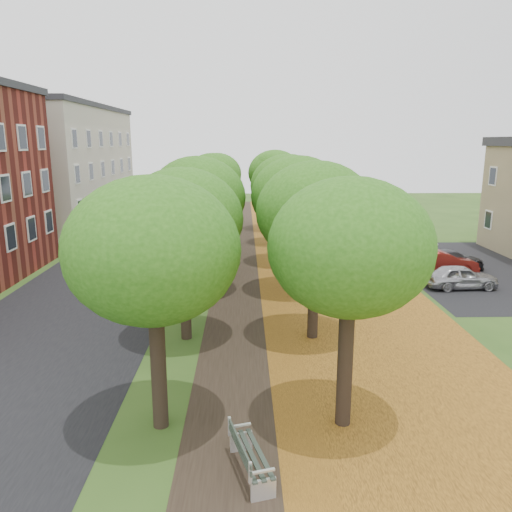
{
  "coord_description": "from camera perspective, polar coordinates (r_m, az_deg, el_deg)",
  "views": [
    {
      "loc": [
        0.01,
        -11.85,
        7.3
      ],
      "look_at": [
        0.52,
        9.0,
        2.5
      ],
      "focal_mm": 35.0,
      "sensor_mm": 36.0,
      "label": 1
    }
  ],
  "objects": [
    {
      "name": "street_asphalt",
      "position": [
        28.82,
        -16.46,
        -2.25
      ],
      "size": [
        8.0,
        70.0,
        0.01
      ],
      "primitive_type": "cube",
      "color": "black",
      "rests_on": "ground"
    },
    {
      "name": "building_cream",
      "position": [
        48.01,
        -22.46,
        9.51
      ],
      "size": [
        10.3,
        20.3,
        10.4
      ],
      "color": "beige",
      "rests_on": "ground"
    },
    {
      "name": "ground",
      "position": [
        13.92,
        -1.31,
        -18.69
      ],
      "size": [
        120.0,
        120.0,
        0.0
      ],
      "primitive_type": "plane",
      "color": "#2D4C19",
      "rests_on": "ground"
    },
    {
      "name": "leaf_verge",
      "position": [
        28.27,
        8.83,
        -2.15
      ],
      "size": [
        7.5,
        70.0,
        0.01
      ],
      "primitive_type": "cube",
      "color": "#B47321",
      "rests_on": "ground"
    },
    {
      "name": "bench",
      "position": [
        11.97,
        -0.85,
        -21.8
      ],
      "size": [
        1.06,
        2.03,
        0.92
      ],
      "rotation": [
        0.0,
        0.0,
        1.84
      ],
      "color": "#2C372E",
      "rests_on": "ground"
    },
    {
      "name": "car_silver",
      "position": [
        27.33,
        22.38,
        -2.21
      ],
      "size": [
        3.63,
        1.59,
        1.22
      ],
      "primitive_type": "imported",
      "rotation": [
        0.0,
        0.0,
        1.61
      ],
      "color": "#A8A8AD",
      "rests_on": "ground"
    },
    {
      "name": "tree_row_west",
      "position": [
        27.07,
        -6.12,
        7.34
      ],
      "size": [
        4.35,
        34.35,
        6.55
      ],
      "color": "black",
      "rests_on": "ground"
    },
    {
      "name": "tree_row_east",
      "position": [
        27.1,
        4.13,
        7.39
      ],
      "size": [
        4.35,
        34.35,
        6.55
      ],
      "color": "black",
      "rests_on": "ground"
    },
    {
      "name": "car_grey",
      "position": [
        30.76,
        21.17,
        -0.47
      ],
      "size": [
        4.62,
        2.96,
        1.24
      ],
      "primitive_type": "imported",
      "rotation": [
        0.0,
        0.0,
        1.88
      ],
      "color": "#35353B",
      "rests_on": "ground"
    },
    {
      "name": "footpath",
      "position": [
        27.82,
        -1.36,
        -2.24
      ],
      "size": [
        3.2,
        70.0,
        0.01
      ],
      "primitive_type": "cube",
      "color": "black",
      "rests_on": "ground"
    },
    {
      "name": "car_white",
      "position": [
        35.57,
        16.64,
        1.61
      ],
      "size": [
        4.89,
        3.01,
        1.26
      ],
      "primitive_type": "imported",
      "rotation": [
        0.0,
        0.0,
        1.78
      ],
      "color": "white",
      "rests_on": "ground"
    },
    {
      "name": "car_red",
      "position": [
        29.85,
        20.25,
        -0.68
      ],
      "size": [
        4.15,
        1.63,
        1.35
      ],
      "primitive_type": "imported",
      "rotation": [
        0.0,
        0.0,
        1.62
      ],
      "color": "maroon",
      "rests_on": "ground"
    },
    {
      "name": "parking_lot",
      "position": [
        31.79,
        23.77,
        -1.43
      ],
      "size": [
        9.0,
        16.0,
        0.01
      ],
      "primitive_type": "cube",
      "color": "black",
      "rests_on": "ground"
    }
  ]
}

